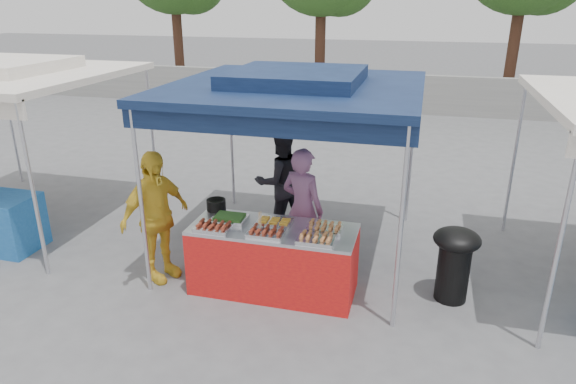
% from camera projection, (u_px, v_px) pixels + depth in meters
% --- Properties ---
extents(ground_plane, '(80.00, 80.00, 0.00)m').
position_uv_depth(ground_plane, '(276.00, 285.00, 6.54)').
color(ground_plane, '#5D5E60').
extents(back_wall, '(40.00, 0.25, 1.20)m').
position_uv_depth(back_wall, '(372.00, 92.00, 16.27)').
color(back_wall, gray).
rests_on(back_wall, ground_plane).
extents(main_canopy, '(3.20, 3.20, 2.57)m').
position_uv_depth(main_canopy, '(295.00, 86.00, 6.58)').
color(main_canopy, silver).
rests_on(main_canopy, ground_plane).
extents(vendor_table, '(2.00, 0.80, 0.85)m').
position_uv_depth(vendor_table, '(273.00, 259.00, 6.30)').
color(vendor_table, red).
rests_on(vendor_table, ground_plane).
extents(food_tray_fl, '(0.42, 0.30, 0.07)m').
position_uv_depth(food_tray_fl, '(213.00, 227.00, 6.08)').
color(food_tray_fl, silver).
rests_on(food_tray_fl, vendor_table).
extents(food_tray_fm, '(0.42, 0.30, 0.07)m').
position_uv_depth(food_tray_fm, '(266.00, 233.00, 5.94)').
color(food_tray_fm, silver).
rests_on(food_tray_fm, vendor_table).
extents(food_tray_fr, '(0.42, 0.30, 0.07)m').
position_uv_depth(food_tray_fr, '(316.00, 239.00, 5.78)').
color(food_tray_fr, silver).
rests_on(food_tray_fr, vendor_table).
extents(food_tray_bl, '(0.42, 0.30, 0.07)m').
position_uv_depth(food_tray_bl, '(230.00, 218.00, 6.33)').
color(food_tray_bl, silver).
rests_on(food_tray_bl, vendor_table).
extents(food_tray_bm, '(0.42, 0.30, 0.07)m').
position_uv_depth(food_tray_bm, '(275.00, 222.00, 6.22)').
color(food_tray_bm, silver).
rests_on(food_tray_bm, vendor_table).
extents(food_tray_br, '(0.42, 0.30, 0.07)m').
position_uv_depth(food_tray_br, '(325.00, 228.00, 6.07)').
color(food_tray_br, silver).
rests_on(food_tray_br, vendor_table).
extents(cooking_pot, '(0.25, 0.25, 0.14)m').
position_uv_depth(cooking_pot, '(216.00, 205.00, 6.64)').
color(cooking_pot, black).
rests_on(cooking_pot, vendor_table).
extents(skewer_cup, '(0.08, 0.08, 0.10)m').
position_uv_depth(skewer_cup, '(260.00, 231.00, 5.96)').
color(skewer_cup, silver).
rests_on(skewer_cup, vendor_table).
extents(wok_burner, '(0.55, 0.55, 0.93)m').
position_uv_depth(wok_burner, '(455.00, 258.00, 6.06)').
color(wok_burner, black).
rests_on(wok_burner, ground_plane).
extents(crate_left, '(0.48, 0.34, 0.29)m').
position_uv_depth(crate_left, '(265.00, 249.00, 7.16)').
color(crate_left, '#143DA9').
rests_on(crate_left, ground_plane).
extents(crate_right, '(0.49, 0.35, 0.30)m').
position_uv_depth(crate_right, '(309.00, 263.00, 6.77)').
color(crate_right, '#143DA9').
rests_on(crate_right, ground_plane).
extents(crate_stacked, '(0.47, 0.33, 0.28)m').
position_uv_depth(crate_stacked, '(310.00, 243.00, 6.67)').
color(crate_stacked, '#143DA9').
rests_on(crate_stacked, crate_right).
extents(vendor_woman, '(0.70, 0.58, 1.66)m').
position_uv_depth(vendor_woman, '(303.00, 209.00, 6.74)').
color(vendor_woman, '#8F5B85').
rests_on(vendor_woman, ground_plane).
extents(helper_man, '(1.02, 0.98, 1.66)m').
position_uv_depth(helper_man, '(281.00, 182.00, 7.74)').
color(helper_man, black).
rests_on(helper_man, ground_plane).
extents(customer_person, '(0.79, 1.09, 1.71)m').
position_uv_depth(customer_person, '(156.00, 217.00, 6.43)').
color(customer_person, yellow).
rests_on(customer_person, ground_plane).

